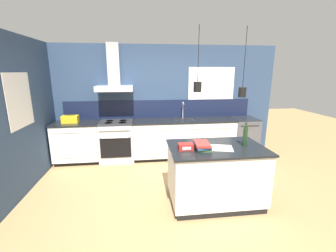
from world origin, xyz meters
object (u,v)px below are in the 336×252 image
Objects in this scene: book_stack at (202,146)px; dishwasher at (243,136)px; red_supply_box at (186,147)px; yellow_toolbox at (70,119)px; oven_range at (117,141)px; bottle_on_island at (245,136)px.

dishwasher is at bearing 51.53° from book_stack.
yellow_toolbox is at bearing 137.08° from red_supply_box.
oven_range is at bearing 120.57° from red_supply_box.
yellow_toolbox reaches higher than red_supply_box.
book_stack reaches higher than red_supply_box.
red_supply_box is at bearing -176.13° from bottle_on_island.
red_supply_box is (-1.84, -2.00, 0.50)m from dishwasher.
dishwasher is 4.35× the size of red_supply_box.
book_stack is at bearing -173.57° from bottle_on_island.
bottle_on_island is at bearing -115.39° from dishwasher.
dishwasher is at bearing 0.08° from oven_range.
bottle_on_island is (2.10, -1.93, 0.61)m from oven_range.
book_stack is (-1.60, -2.01, 0.51)m from dishwasher.
dishwasher is 2.53× the size of bottle_on_island.
red_supply_box is at bearing 176.58° from book_stack.
dishwasher is 4.03m from yellow_toolbox.
bottle_on_island reaches higher than book_stack.
dishwasher is 2.23m from bottle_on_island.
oven_range is at bearing -0.26° from yellow_toolbox.
oven_range is at bearing 137.37° from bottle_on_island.
yellow_toolbox is (-3.07, 1.94, -0.07)m from bottle_on_island.
book_stack is 1.01× the size of yellow_toolbox.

